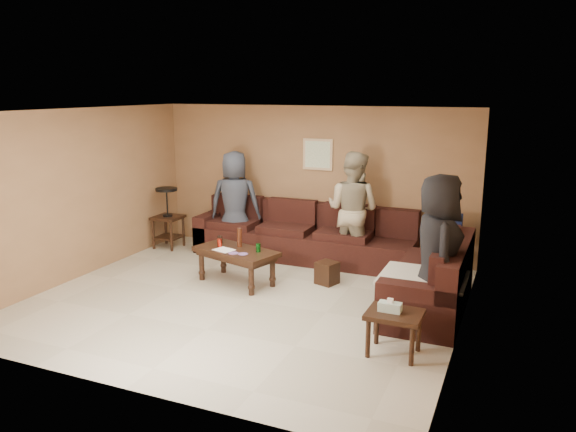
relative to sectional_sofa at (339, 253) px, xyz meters
The scene contains 10 objects.
room 2.18m from the sectional_sofa, 118.22° to the right, with size 5.60×5.50×2.50m.
sectional_sofa is the anchor object (origin of this frame).
coffee_table 1.59m from the sectional_sofa, 142.03° to the right, with size 1.35×0.93×0.79m.
end_table_left 3.27m from the sectional_sofa, behind, with size 0.47×0.47×1.07m.
side_table_right 2.68m from the sectional_sofa, 59.77° to the right, with size 0.58×0.48×0.62m.
waste_bin 0.51m from the sectional_sofa, 92.98° to the right, with size 0.27×0.27×0.33m, color black.
wall_art 1.82m from the sectional_sofa, 126.63° to the left, with size 0.52×0.04×0.52m.
person_left 2.13m from the sectional_sofa, 167.91° to the left, with size 0.86×0.56×1.76m, color #313644.
person_middle 0.75m from the sectional_sofa, 82.32° to the left, with size 0.89×0.70×1.84m, color tan.
person_right 2.20m from the sectional_sofa, 39.59° to the right, with size 0.89×0.58×1.83m, color black.
Camera 1 is at (3.29, -6.32, 2.78)m, focal length 35.00 mm.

